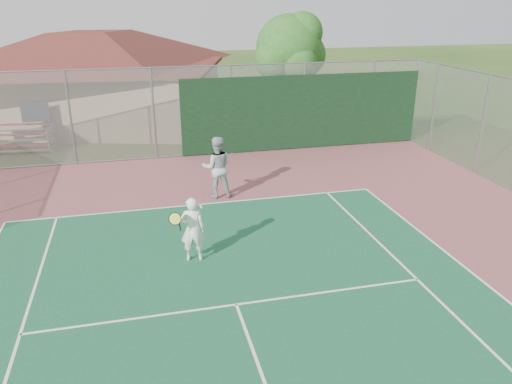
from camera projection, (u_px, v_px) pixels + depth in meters
The scene contains 7 objects.
back_fence at pixel (234, 113), 19.64m from camera, with size 20.08×0.11×3.53m.
side_fence_right at pixel (482, 126), 17.30m from camera, with size 0.08×9.00×3.50m.
clubhouse at pixel (95, 69), 24.17m from camera, with size 14.00×11.25×5.26m.
bleachers at pixel (20, 138), 20.52m from camera, with size 2.76×1.79×1.00m.
tree at pixel (290, 50), 24.56m from camera, with size 3.82×3.62×5.32m.
player_white_front at pixel (192, 230), 11.67m from camera, with size 0.92×0.70×1.59m.
player_grey_back at pixel (217, 168), 15.45m from camera, with size 1.00×0.81×1.94m.
Camera 1 is at (-1.67, -2.12, 5.85)m, focal length 35.00 mm.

